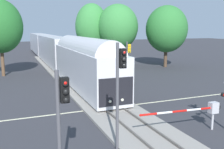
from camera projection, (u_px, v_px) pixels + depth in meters
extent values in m
plane|color=#333338|center=(109.00, 108.00, 20.77)|extent=(220.00, 220.00, 0.00)
cube|color=beige|center=(109.00, 108.00, 20.77)|extent=(44.00, 0.20, 0.01)
cube|color=gray|center=(109.00, 107.00, 20.75)|extent=(4.40, 80.00, 0.18)
cube|color=#56514C|center=(101.00, 106.00, 20.46)|extent=(0.10, 80.00, 0.14)
cube|color=#56514C|center=(117.00, 104.00, 20.98)|extent=(0.10, 80.00, 0.14)
cube|color=silver|center=(85.00, 68.00, 26.74)|extent=(3.00, 16.86, 3.90)
cube|color=black|center=(116.00, 92.00, 19.13)|extent=(2.76, 0.08, 2.15)
cylinder|color=silver|center=(85.00, 50.00, 26.41)|extent=(2.76, 15.17, 2.76)
sphere|color=#F4F2CC|center=(110.00, 101.00, 19.06)|extent=(0.24, 0.24, 0.24)
sphere|color=#F4F2CC|center=(122.00, 100.00, 19.43)|extent=(0.24, 0.24, 0.24)
cube|color=silver|center=(54.00, 50.00, 44.70)|extent=(3.00, 20.85, 4.60)
cube|color=black|center=(62.00, 48.00, 45.20)|extent=(0.04, 18.76, 0.90)
cube|color=red|center=(63.00, 56.00, 45.47)|extent=(0.04, 19.18, 0.36)
cube|color=silver|center=(40.00, 43.00, 64.55)|extent=(3.00, 20.85, 4.60)
cube|color=black|center=(46.00, 42.00, 65.05)|extent=(0.04, 18.76, 0.90)
cube|color=red|center=(46.00, 47.00, 65.32)|extent=(0.04, 19.18, 0.36)
cylinder|color=#B7B7BC|center=(212.00, 121.00, 16.26)|extent=(0.14, 0.14, 1.10)
cube|color=#B7B7BC|center=(213.00, 108.00, 16.10)|extent=(0.56, 0.40, 0.70)
sphere|color=black|center=(218.00, 107.00, 16.23)|extent=(0.36, 0.36, 0.36)
cylinder|color=red|center=(207.00, 108.00, 15.91)|extent=(1.04, 0.12, 0.16)
cylinder|color=white|center=(193.00, 110.00, 15.52)|extent=(1.04, 0.12, 0.16)
cylinder|color=red|center=(179.00, 111.00, 15.13)|extent=(1.04, 0.12, 0.16)
cylinder|color=white|center=(164.00, 113.00, 14.75)|extent=(1.04, 0.12, 0.16)
cylinder|color=red|center=(149.00, 114.00, 14.36)|extent=(1.04, 0.12, 0.16)
sphere|color=red|center=(140.00, 115.00, 14.16)|extent=(0.14, 0.14, 0.14)
cylinder|color=black|center=(223.00, 95.00, 15.68)|extent=(0.26, 0.18, 0.26)
cylinder|color=#4C4C51|center=(127.00, 62.00, 30.19)|extent=(0.16, 0.16, 4.82)
cube|color=gold|center=(129.00, 48.00, 30.01)|extent=(0.34, 0.26, 1.00)
sphere|color=red|center=(130.00, 46.00, 29.81)|extent=(0.20, 0.20, 0.20)
cylinder|color=gold|center=(130.00, 46.00, 29.78)|extent=(0.24, 0.10, 0.24)
sphere|color=#262626|center=(130.00, 49.00, 29.87)|extent=(0.20, 0.20, 0.20)
cylinder|color=gold|center=(130.00, 49.00, 29.84)|extent=(0.24, 0.10, 0.24)
sphere|color=#262626|center=(130.00, 51.00, 29.93)|extent=(0.20, 0.20, 0.20)
cylinder|color=gold|center=(130.00, 51.00, 29.90)|extent=(0.24, 0.10, 0.24)
cylinder|color=#4C4C51|center=(117.00, 98.00, 13.12)|extent=(0.16, 0.16, 5.69)
cube|color=black|center=(123.00, 58.00, 12.86)|extent=(0.34, 0.26, 1.00)
sphere|color=red|center=(124.00, 52.00, 12.66)|extent=(0.20, 0.20, 0.20)
cylinder|color=black|center=(124.00, 52.00, 12.63)|extent=(0.24, 0.10, 0.24)
sphere|color=#262626|center=(124.00, 59.00, 12.72)|extent=(0.20, 0.20, 0.20)
cylinder|color=black|center=(124.00, 59.00, 12.69)|extent=(0.24, 0.10, 0.24)
sphere|color=#262626|center=(124.00, 65.00, 12.78)|extent=(0.20, 0.20, 0.20)
cylinder|color=black|center=(124.00, 65.00, 12.75)|extent=(0.24, 0.10, 0.24)
cylinder|color=#4C4C51|center=(59.00, 131.00, 10.02)|extent=(0.16, 0.16, 4.84)
cube|color=black|center=(65.00, 90.00, 9.84)|extent=(0.34, 0.26, 1.00)
sphere|color=red|center=(65.00, 83.00, 9.64)|extent=(0.20, 0.20, 0.20)
cylinder|color=black|center=(65.00, 83.00, 9.61)|extent=(0.24, 0.10, 0.24)
sphere|color=#262626|center=(65.00, 91.00, 9.70)|extent=(0.20, 0.20, 0.20)
cylinder|color=black|center=(66.00, 91.00, 9.67)|extent=(0.24, 0.10, 0.24)
sphere|color=#262626|center=(66.00, 99.00, 9.76)|extent=(0.20, 0.20, 0.20)
cylinder|color=black|center=(66.00, 99.00, 9.73)|extent=(0.24, 0.10, 0.24)
cylinder|color=#4C3828|center=(166.00, 57.00, 42.25)|extent=(0.55, 0.55, 3.38)
ellipsoid|color=#2D7533|center=(167.00, 29.00, 41.44)|extent=(6.73, 6.73, 7.56)
cylinder|color=brown|center=(3.00, 61.00, 34.16)|extent=(0.44, 0.44, 3.97)
ellipsoid|color=#236628|center=(0.00, 26.00, 33.33)|extent=(5.82, 5.82, 7.01)
cylinder|color=#4C3828|center=(118.00, 55.00, 42.63)|extent=(0.47, 0.47, 3.78)
ellipsoid|color=#38843D|center=(118.00, 27.00, 41.79)|extent=(6.64, 6.64, 7.38)
cylinder|color=#4C3828|center=(92.00, 55.00, 43.89)|extent=(0.55, 0.55, 3.74)
ellipsoid|color=#38843D|center=(92.00, 27.00, 43.03)|extent=(5.53, 5.53, 7.65)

